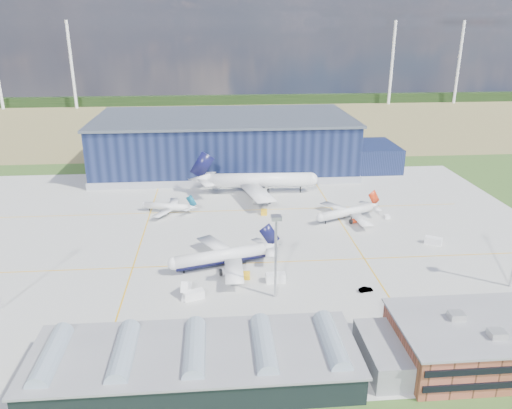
# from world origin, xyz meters

# --- Properties ---
(ground) EXTENTS (600.00, 600.00, 0.00)m
(ground) POSITION_xyz_m (0.00, 0.00, 0.00)
(ground) COLOR #345B22
(ground) RESTS_ON ground
(apron) EXTENTS (220.00, 160.00, 0.08)m
(apron) POSITION_xyz_m (0.00, 10.00, 0.03)
(apron) COLOR #A0A09B
(apron) RESTS_ON ground
(farmland) EXTENTS (600.00, 220.00, 0.01)m
(farmland) POSITION_xyz_m (0.00, 220.00, 0.00)
(farmland) COLOR #917C4E
(farmland) RESTS_ON ground
(treeline) EXTENTS (600.00, 8.00, 8.00)m
(treeline) POSITION_xyz_m (0.00, 300.00, 4.00)
(treeline) COLOR black
(treeline) RESTS_ON ground
(hangar) EXTENTS (145.00, 62.00, 26.10)m
(hangar) POSITION_xyz_m (2.81, 94.80, 11.62)
(hangar) COLOR #101836
(hangar) RESTS_ON ground
(ops_building) EXTENTS (46.00, 23.00, 10.90)m
(ops_building) POSITION_xyz_m (55.01, -60.00, 4.79)
(ops_building) COLOR brown
(ops_building) RESTS_ON ground
(glass_concourse) EXTENTS (78.00, 23.00, 8.60)m
(glass_concourse) POSITION_xyz_m (-6.45, -60.00, 3.69)
(glass_concourse) COLOR black
(glass_concourse) RESTS_ON ground
(light_mast_center) EXTENTS (2.60, 2.60, 23.00)m
(light_mast_center) POSITION_xyz_m (10.00, -30.00, 15.43)
(light_mast_center) COLOR #B7B8BE
(light_mast_center) RESTS_ON ground
(airliner_navy) EXTENTS (43.31, 42.78, 11.51)m
(airliner_navy) POSITION_xyz_m (-4.03, -12.00, 5.76)
(airliner_navy) COLOR white
(airliner_navy) RESTS_ON ground
(airliner_red) EXTENTS (37.44, 37.11, 9.39)m
(airliner_red) POSITION_xyz_m (42.40, 22.00, 4.70)
(airliner_red) COLOR white
(airliner_red) RESTS_ON ground
(airliner_widebody) EXTENTS (56.92, 55.78, 17.90)m
(airliner_widebody) POSITION_xyz_m (13.85, 55.00, 8.95)
(airliner_widebody) COLOR white
(airliner_widebody) RESTS_ON ground
(airliner_regional) EXTENTS (27.73, 27.38, 7.38)m
(airliner_regional) POSITION_xyz_m (-23.66, 35.42, 3.69)
(airliner_regional) COLOR white
(airliner_regional) RESTS_ON ground
(gse_tug_a) EXTENTS (2.20, 3.35, 1.34)m
(gse_tug_a) POSITION_xyz_m (3.14, -18.97, 0.67)
(gse_tug_a) COLOR #EDAE14
(gse_tug_a) RESTS_ON ground
(gse_tug_b) EXTENTS (2.25, 3.02, 1.20)m
(gse_tug_b) POSITION_xyz_m (3.88, -6.27, 0.60)
(gse_tug_b) COLOR #EDAE14
(gse_tug_b) RESTS_ON ground
(gse_van_a) EXTENTS (5.79, 3.94, 2.32)m
(gse_van_a) POSITION_xyz_m (-11.36, -29.28, 1.16)
(gse_van_a) COLOR white
(gse_van_a) RESTS_ON ground
(gse_cart_a) EXTENTS (1.93, 2.75, 1.15)m
(gse_cart_a) POSITION_xyz_m (58.12, 22.54, 0.57)
(gse_cart_a) COLOR white
(gse_cart_a) RESTS_ON ground
(gse_van_b) EXTENTS (5.80, 4.98, 2.45)m
(gse_van_b) POSITION_xyz_m (65.48, -1.45, 1.22)
(gse_van_b) COLOR white
(gse_van_b) RESTS_ON ground
(gse_tug_c) EXTENTS (2.69, 3.87, 1.58)m
(gse_tug_c) POSITION_xyz_m (13.09, 30.28, 0.79)
(gse_tug_c) COLOR #EDAE14
(gse_tug_c) RESTS_ON ground
(gse_cart_b) EXTENTS (3.15, 2.87, 1.14)m
(gse_cart_b) POSITION_xyz_m (-4.46, 62.00, 0.57)
(gse_cart_b) COLOR white
(gse_cart_b) RESTS_ON ground
(gse_van_c) EXTENTS (5.45, 2.63, 2.61)m
(gse_van_c) POSITION_xyz_m (11.10, -22.05, 1.31)
(gse_van_c) COLOR white
(gse_van_c) RESTS_ON ground
(airstair) EXTENTS (2.62, 4.87, 2.96)m
(airstair) POSITION_xyz_m (-13.42, -27.11, 1.48)
(airstair) COLOR white
(airstair) RESTS_ON ground
(car_a) EXTENTS (4.15, 2.33, 1.33)m
(car_a) POSITION_xyz_m (41.90, -43.63, 0.67)
(car_a) COLOR #99999E
(car_a) RESTS_ON ground
(car_b) EXTENTS (4.03, 1.97, 1.27)m
(car_b) POSITION_xyz_m (34.68, -29.43, 0.64)
(car_b) COLOR #99999E
(car_b) RESTS_ON ground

